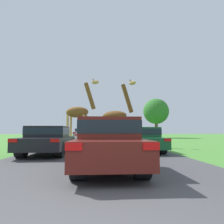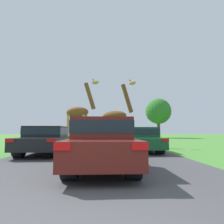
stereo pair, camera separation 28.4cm
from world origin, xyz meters
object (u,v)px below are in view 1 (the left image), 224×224
(car_far_ahead, at_px, (48,139))
(tree_left_edge, at_px, (156,111))
(giraffe_near_road, at_px, (116,115))
(car_verge_right, at_px, (142,139))
(car_queue_right, at_px, (82,134))
(giraffe_companion, at_px, (79,113))
(car_queue_left, at_px, (104,134))
(car_rear_follower, at_px, (87,135))
(car_lead_maroon, at_px, (108,142))

(car_far_ahead, bearing_deg, tree_left_edge, 63.17)
(giraffe_near_road, xyz_separation_m, car_verge_right, (1.06, -4.24, -1.61))
(giraffe_near_road, relative_size, car_queue_right, 1.11)
(giraffe_near_road, bearing_deg, car_queue_right, -126.82)
(giraffe_companion, xyz_separation_m, tree_left_edge, (11.25, 18.40, 1.99))
(car_queue_left, bearing_deg, car_queue_right, -114.96)
(giraffe_near_road, relative_size, car_verge_right, 1.22)
(car_queue_left, relative_size, car_rear_follower, 0.97)
(car_queue_right, distance_m, car_far_ahead, 17.02)
(car_queue_left, bearing_deg, car_lead_maroon, -90.84)
(car_far_ahead, bearing_deg, car_verge_right, 12.43)
(car_verge_right, bearing_deg, car_lead_maroon, -112.63)
(car_far_ahead, xyz_separation_m, tree_left_edge, (12.11, 23.95, 3.78))
(car_verge_right, relative_size, tree_left_edge, 0.60)
(giraffe_companion, distance_m, car_verge_right, 6.21)
(car_lead_maroon, relative_size, car_queue_right, 0.95)
(car_far_ahead, distance_m, car_rear_follower, 10.75)
(giraffe_companion, bearing_deg, car_rear_follower, -168.48)
(car_queue_right, bearing_deg, car_verge_right, -73.93)
(car_lead_maroon, bearing_deg, car_rear_follower, 95.86)
(car_lead_maroon, height_order, car_queue_right, car_queue_right)
(car_verge_right, bearing_deg, car_queue_right, 106.07)
(car_lead_maroon, relative_size, car_rear_follower, 0.91)
(car_queue_right, relative_size, car_queue_left, 1.00)
(giraffe_near_road, bearing_deg, tree_left_edge, -167.99)
(giraffe_near_road, height_order, car_rear_follower, giraffe_near_road)
(giraffe_companion, relative_size, tree_left_edge, 0.76)
(giraffe_near_road, bearing_deg, car_verge_right, 50.35)
(car_queue_left, height_order, car_verge_right, car_queue_left)
(car_queue_left, relative_size, car_verge_right, 1.11)
(car_queue_right, height_order, tree_left_edge, tree_left_edge)
(car_verge_right, bearing_deg, car_rear_follower, 110.15)
(car_rear_follower, bearing_deg, car_verge_right, -69.85)
(car_lead_maroon, xyz_separation_m, tree_left_edge, (9.44, 27.81, 3.72))
(giraffe_near_road, relative_size, car_lead_maroon, 1.17)
(giraffe_near_road, xyz_separation_m, car_lead_maroon, (-0.99, -9.15, -1.53))
(tree_left_edge, bearing_deg, car_queue_right, -150.00)
(giraffe_near_road, height_order, car_queue_right, giraffe_near_road)
(car_lead_maroon, relative_size, car_verge_right, 1.04)
(car_queue_right, xyz_separation_m, tree_left_edge, (12.00, 6.93, 3.70))
(giraffe_companion, distance_m, car_queue_left, 18.05)
(giraffe_near_road, distance_m, car_rear_follower, 6.15)
(car_lead_maroon, distance_m, car_far_ahead, 4.70)
(car_lead_maroon, xyz_separation_m, car_queue_right, (-2.56, 20.89, 0.02))
(car_queue_right, height_order, car_far_ahead, car_queue_right)
(car_far_ahead, distance_m, car_verge_right, 4.83)
(car_queue_left, bearing_deg, giraffe_companion, -97.06)
(car_rear_follower, bearing_deg, giraffe_companion, -93.54)
(car_far_ahead, bearing_deg, car_lead_maroon, -55.30)
(car_lead_maroon, relative_size, car_queue_left, 0.95)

